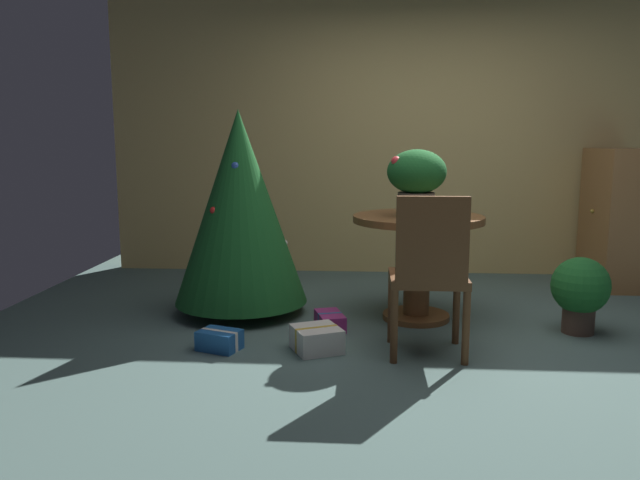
# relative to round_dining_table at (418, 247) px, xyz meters

# --- Properties ---
(ground_plane) EXTENTS (6.60, 6.60, 0.00)m
(ground_plane) POSITION_rel_round_dining_table_xyz_m (0.17, -0.53, -0.53)
(ground_plane) COLOR #4C6660
(back_wall_panel) EXTENTS (6.00, 0.10, 2.60)m
(back_wall_panel) POSITION_rel_round_dining_table_xyz_m (0.17, 1.67, 0.77)
(back_wall_panel) COLOR tan
(back_wall_panel) RESTS_ON ground_plane
(round_dining_table) EXTENTS (0.92, 0.92, 0.76)m
(round_dining_table) POSITION_rel_round_dining_table_xyz_m (0.00, 0.00, 0.00)
(round_dining_table) COLOR brown
(round_dining_table) RESTS_ON ground_plane
(flower_vase) EXTENTS (0.41, 0.41, 0.47)m
(flower_vase) POSITION_rel_round_dining_table_xyz_m (-0.02, -0.06, 0.50)
(flower_vase) COLOR #665B51
(flower_vase) RESTS_ON round_dining_table
(wooden_chair_near) EXTENTS (0.45, 0.42, 0.97)m
(wooden_chair_near) POSITION_rel_round_dining_table_xyz_m (0.00, -0.81, 0.01)
(wooden_chair_near) COLOR brown
(wooden_chair_near) RESTS_ON ground_plane
(holiday_tree) EXTENTS (0.98, 0.98, 1.50)m
(holiday_tree) POSITION_rel_round_dining_table_xyz_m (-1.29, 0.08, 0.26)
(holiday_tree) COLOR brown
(holiday_tree) RESTS_ON ground_plane
(gift_box_cream) EXTENTS (0.36, 0.36, 0.15)m
(gift_box_cream) POSITION_rel_round_dining_table_xyz_m (-0.67, -0.74, -0.46)
(gift_box_cream) COLOR silver
(gift_box_cream) RESTS_ON ground_plane
(gift_box_blue) EXTENTS (0.29, 0.26, 0.12)m
(gift_box_blue) POSITION_rel_round_dining_table_xyz_m (-1.27, -0.76, -0.47)
(gift_box_blue) COLOR #1E569E
(gift_box_blue) RESTS_ON ground_plane
(gift_box_purple) EXTENTS (0.24, 0.32, 0.11)m
(gift_box_purple) POSITION_rel_round_dining_table_xyz_m (-0.61, -0.28, -0.48)
(gift_box_purple) COLOR #9E287A
(gift_box_purple) RESTS_ON ground_plane
(wooden_cabinet) EXTENTS (0.45, 0.74, 1.21)m
(wooden_cabinet) POSITION_rel_round_dining_table_xyz_m (1.84, 1.18, 0.07)
(wooden_cabinet) COLOR #9E6B3D
(wooden_cabinet) RESTS_ON ground_plane
(potted_plant) EXTENTS (0.38, 0.38, 0.52)m
(potted_plant) POSITION_rel_round_dining_table_xyz_m (1.06, -0.26, -0.24)
(potted_plant) COLOR #4C382D
(potted_plant) RESTS_ON ground_plane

